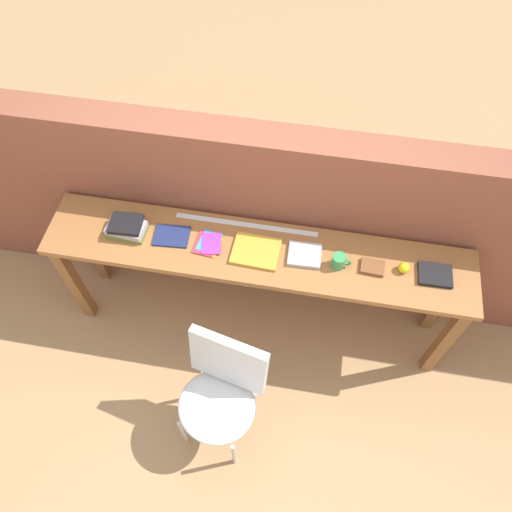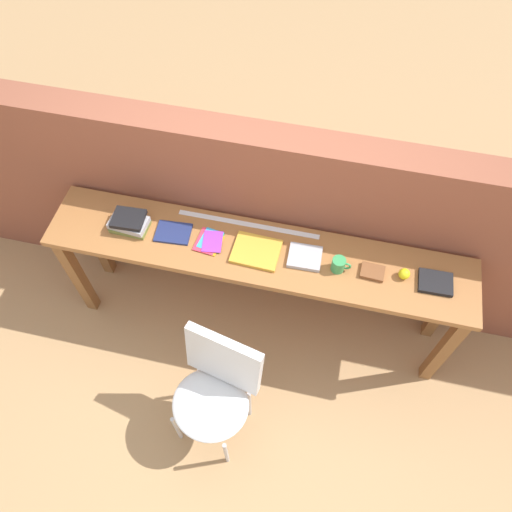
{
  "view_description": "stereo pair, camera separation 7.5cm",
  "coord_description": "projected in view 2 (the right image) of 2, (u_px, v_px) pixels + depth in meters",
  "views": [
    {
      "loc": [
        0.26,
        -1.25,
        3.27
      ],
      "look_at": [
        0.0,
        0.25,
        0.9
      ],
      "focal_mm": 35.0,
      "sensor_mm": 36.0,
      "label": 1
    },
    {
      "loc": [
        0.34,
        -1.24,
        3.27
      ],
      "look_at": [
        0.0,
        0.25,
        0.9
      ],
      "focal_mm": 35.0,
      "sensor_mm": 36.0,
      "label": 2
    }
  ],
  "objects": [
    {
      "name": "pamphlet_pile_colourful",
      "position": [
        210.0,
        241.0,
        2.89
      ],
      "size": [
        0.17,
        0.19,
        0.01
      ],
      "color": "green",
      "rests_on": "sideboard"
    },
    {
      "name": "sideboard",
      "position": [
        258.0,
        264.0,
        2.98
      ],
      "size": [
        2.5,
        0.44,
        0.88
      ],
      "color": "#996033",
      "rests_on": "ground"
    },
    {
      "name": "book_repair_rightmost",
      "position": [
        436.0,
        282.0,
        2.73
      ],
      "size": [
        0.19,
        0.15,
        0.03
      ],
      "primitive_type": "cube",
      "rotation": [
        0.0,
        0.0,
        0.02
      ],
      "color": "black",
      "rests_on": "sideboard"
    },
    {
      "name": "book_open_centre",
      "position": [
        256.0,
        251.0,
        2.84
      ],
      "size": [
        0.28,
        0.23,
        0.02
      ],
      "primitive_type": "cube",
      "rotation": [
        0.0,
        0.0,
        -0.04
      ],
      "color": "gold",
      "rests_on": "sideboard"
    },
    {
      "name": "mug",
      "position": [
        339.0,
        265.0,
        2.76
      ],
      "size": [
        0.11,
        0.08,
        0.09
      ],
      "color": "#338C4C",
      "rests_on": "sideboard"
    },
    {
      "name": "book_grey_hardcover",
      "position": [
        305.0,
        257.0,
        2.82
      ],
      "size": [
        0.19,
        0.17,
        0.03
      ],
      "primitive_type": "cube",
      "rotation": [
        0.0,
        0.0,
        0.03
      ],
      "color": "#9E9EA3",
      "rests_on": "sideboard"
    },
    {
      "name": "magazine_cycling",
      "position": [
        173.0,
        233.0,
        2.92
      ],
      "size": [
        0.21,
        0.17,
        0.01
      ],
      "primitive_type": "cube",
      "rotation": [
        0.0,
        0.0,
        0.07
      ],
      "color": "navy",
      "rests_on": "sideboard"
    },
    {
      "name": "sports_ball_small",
      "position": [
        404.0,
        274.0,
        2.74
      ],
      "size": [
        0.06,
        0.06,
        0.06
      ],
      "primitive_type": "sphere",
      "color": "yellow",
      "rests_on": "sideboard"
    },
    {
      "name": "brick_wall_back",
      "position": [
        269.0,
        220.0,
        3.17
      ],
      "size": [
        6.0,
        0.2,
        1.46
      ],
      "primitive_type": "cube",
      "color": "brown",
      "rests_on": "ground"
    },
    {
      "name": "chair_white_moulded",
      "position": [
        215.0,
        389.0,
        2.78
      ],
      "size": [
        0.53,
        0.54,
        0.89
      ],
      "color": "silver",
      "rests_on": "ground"
    },
    {
      "name": "leather_journal_brown",
      "position": [
        372.0,
        272.0,
        2.77
      ],
      "size": [
        0.13,
        0.11,
        0.02
      ],
      "primitive_type": "cube",
      "rotation": [
        0.0,
        0.0,
        -0.05
      ],
      "color": "brown",
      "rests_on": "sideboard"
    },
    {
      "name": "ground_plane",
      "position": [
        248.0,
        356.0,
        3.44
      ],
      "size": [
        40.0,
        40.0,
        0.0
      ],
      "primitive_type": "plane",
      "color": "tan"
    },
    {
      "name": "ruler_metal_back_edge",
      "position": [
        248.0,
        224.0,
        2.96
      ],
      "size": [
        0.85,
        0.03,
        0.0
      ],
      "primitive_type": "cube",
      "color": "silver",
      "rests_on": "sideboard"
    },
    {
      "name": "book_stack_leftmost",
      "position": [
        129.0,
        223.0,
        2.91
      ],
      "size": [
        0.23,
        0.16,
        0.09
      ],
      "color": "olive",
      "rests_on": "sideboard"
    }
  ]
}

